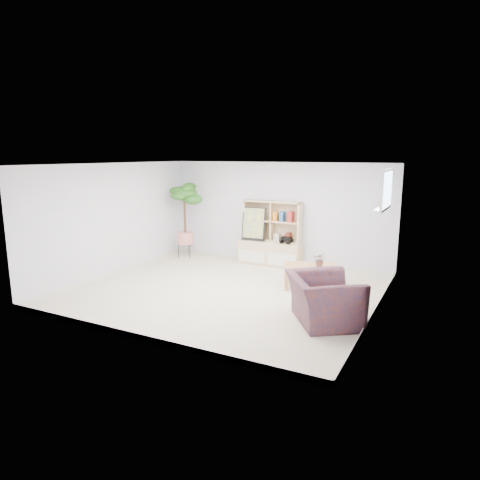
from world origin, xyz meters
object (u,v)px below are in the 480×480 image
at_px(storage_unit, 271,234).
at_px(armchair, 324,296).
at_px(coffee_table, 312,276).
at_px(floor_tree, 185,221).

bearing_deg(storage_unit, armchair, -53.55).
xyz_separation_m(storage_unit, armchair, (2.13, -2.89, -0.33)).
height_order(storage_unit, coffee_table, storage_unit).
relative_size(storage_unit, coffee_table, 1.39).
xyz_separation_m(coffee_table, armchair, (0.70, -1.65, 0.20)).
bearing_deg(storage_unit, coffee_table, -40.96).
relative_size(storage_unit, floor_tree, 0.80).
bearing_deg(floor_tree, storage_unit, 7.94).
bearing_deg(floor_tree, coffee_table, -14.42).
height_order(storage_unit, armchair, storage_unit).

